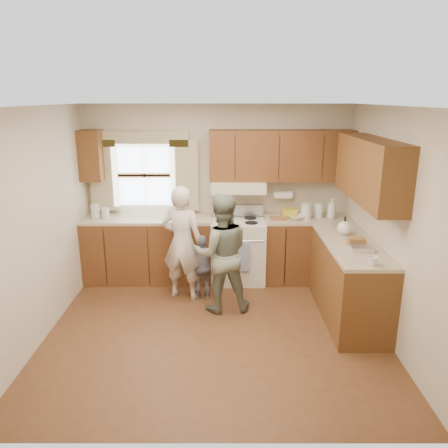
{
  "coord_description": "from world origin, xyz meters",
  "views": [
    {
      "loc": [
        0.1,
        -4.52,
        2.59
      ],
      "look_at": [
        0.1,
        0.4,
        1.15
      ],
      "focal_mm": 35.0,
      "sensor_mm": 36.0,
      "label": 1
    }
  ],
  "objects_px": {
    "stove": "(238,249)",
    "woman_left": "(182,243)",
    "child": "(203,267)",
    "woman_right": "(221,253)"
  },
  "relations": [
    {
      "from": "stove",
      "to": "woman_left",
      "type": "distance_m",
      "value": 0.99
    },
    {
      "from": "child",
      "to": "woman_left",
      "type": "bearing_deg",
      "value": -11.75
    },
    {
      "from": "woman_right",
      "to": "child",
      "type": "height_order",
      "value": "woman_right"
    },
    {
      "from": "woman_left",
      "to": "woman_right",
      "type": "xyz_separation_m",
      "value": [
        0.51,
        -0.35,
        -0.02
      ]
    },
    {
      "from": "woman_left",
      "to": "woman_right",
      "type": "height_order",
      "value": "woman_left"
    },
    {
      "from": "woman_right",
      "to": "child",
      "type": "xyz_separation_m",
      "value": [
        -0.24,
        0.32,
        -0.31
      ]
    },
    {
      "from": "woman_left",
      "to": "child",
      "type": "relative_size",
      "value": 1.74
    },
    {
      "from": "woman_right",
      "to": "child",
      "type": "relative_size",
      "value": 1.71
    },
    {
      "from": "woman_right",
      "to": "child",
      "type": "distance_m",
      "value": 0.51
    },
    {
      "from": "woman_right",
      "to": "child",
      "type": "bearing_deg",
      "value": -59.53
    }
  ]
}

